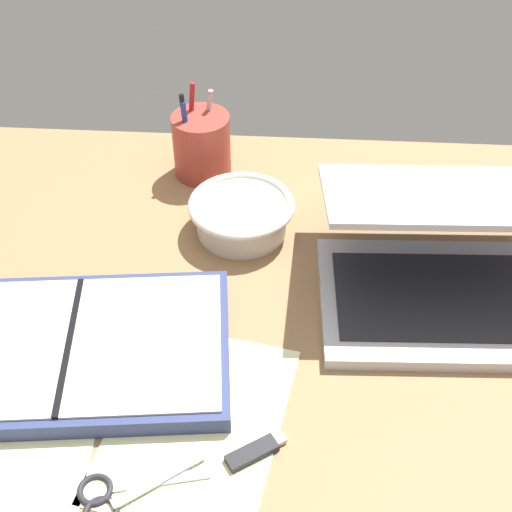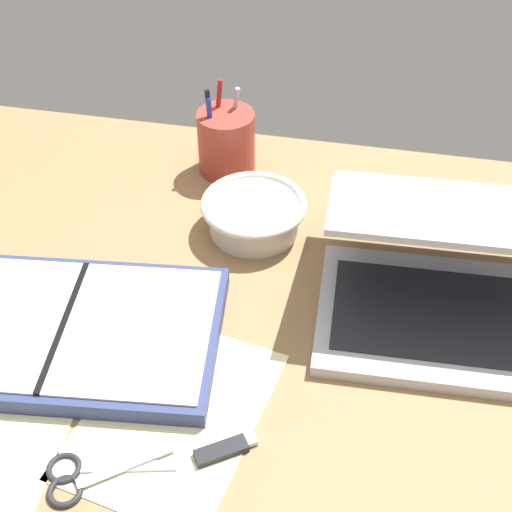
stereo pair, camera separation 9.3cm
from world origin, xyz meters
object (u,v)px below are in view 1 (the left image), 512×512
at_px(pen_cup, 202,145).
at_px(laptop, 445,264).
at_px(bowl, 242,214).
at_px(planner, 71,350).
at_px(scissors, 115,496).

bearing_deg(pen_cup, laptop, -35.93).
distance_m(bowl, planner, 0.32).
bearing_deg(pen_cup, bowl, -62.44).
bearing_deg(scissors, laptop, 16.09).
bearing_deg(laptop, planner, -165.07).
xyz_separation_m(laptop, bowl, (-0.28, 0.11, -0.02)).
bearing_deg(planner, laptop, 10.90).
xyz_separation_m(pen_cup, planner, (-0.12, -0.41, -0.04)).
relative_size(bowl, scissors, 1.13).
xyz_separation_m(laptop, scissors, (-0.38, -0.33, -0.05)).
relative_size(bowl, pen_cup, 1.04).
distance_m(bowl, scissors, 0.46).
xyz_separation_m(bowl, pen_cup, (-0.08, 0.15, 0.02)).
bearing_deg(scissors, bowl, 52.37).
height_order(laptop, scissors, laptop).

